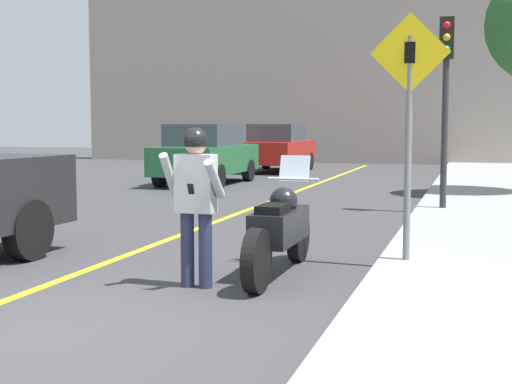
% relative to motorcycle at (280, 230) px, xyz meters
% --- Properties ---
extents(ground_plane, '(80.00, 80.00, 0.00)m').
position_rel_motorcycle_xyz_m(ground_plane, '(-1.61, -2.57, -0.52)').
color(ground_plane, '#38383A').
extents(road_center_line, '(0.12, 36.00, 0.01)m').
position_rel_motorcycle_xyz_m(road_center_line, '(-2.21, 3.43, -0.51)').
color(road_center_line, yellow).
rests_on(road_center_line, ground).
extents(building_backdrop, '(28.00, 1.20, 7.66)m').
position_rel_motorcycle_xyz_m(building_backdrop, '(-1.61, 23.43, 3.32)').
color(building_backdrop, gray).
rests_on(building_backdrop, ground).
extents(motorcycle, '(0.62, 2.40, 1.31)m').
position_rel_motorcycle_xyz_m(motorcycle, '(0.00, 0.00, 0.00)').
color(motorcycle, black).
rests_on(motorcycle, ground).
extents(person_biker, '(0.59, 0.46, 1.65)m').
position_rel_motorcycle_xyz_m(person_biker, '(-0.67, -0.82, 0.49)').
color(person_biker, '#282D4C').
rests_on(person_biker, ground).
extents(crossing_sign, '(0.91, 0.08, 2.84)m').
position_rel_motorcycle_xyz_m(crossing_sign, '(1.31, 0.79, 1.30)').
color(crossing_sign, slate).
rests_on(crossing_sign, sidewalk_curb).
extents(traffic_light, '(0.26, 0.30, 3.54)m').
position_rel_motorcycle_xyz_m(traffic_light, '(1.49, 6.25, 2.06)').
color(traffic_light, '#2D2D30').
rests_on(traffic_light, sidewalk_curb).
extents(parked_car_green, '(1.88, 4.20, 1.68)m').
position_rel_motorcycle_xyz_m(parked_car_green, '(-5.19, 11.11, 0.34)').
color(parked_car_green, black).
rests_on(parked_car_green, ground).
extents(parked_car_red, '(1.88, 4.20, 1.68)m').
position_rel_motorcycle_xyz_m(parked_car_red, '(-4.66, 16.81, 0.34)').
color(parked_car_red, black).
rests_on(parked_car_red, ground).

